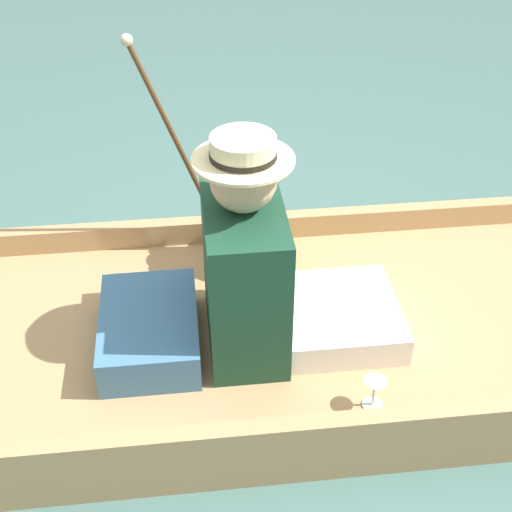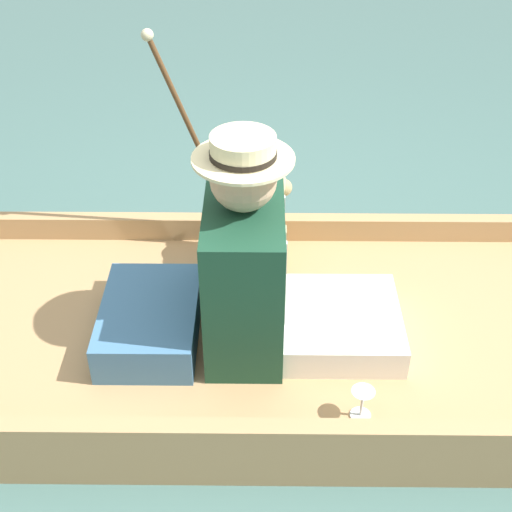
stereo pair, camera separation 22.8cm
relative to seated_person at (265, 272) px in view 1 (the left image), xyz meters
The scene contains 7 objects.
ground_plane 0.43m from the seated_person, 149.84° to the left, with size 16.00×16.00×0.00m, color #476B66.
punt_boat 0.35m from the seated_person, 149.84° to the left, with size 1.15×3.36×0.25m.
seat_cushion 0.45m from the seated_person, 88.65° to the right, with size 0.47×0.33×0.14m.
seated_person is the anchor object (origin of this frame).
teddy_bear 0.44m from the seated_person, behind, with size 0.32×0.19×0.46m.
wine_glass 0.51m from the seated_person, 39.49° to the left, with size 0.07×0.07×0.11m.
walking_cane 0.65m from the seated_person, 152.99° to the right, with size 0.04×0.35×0.91m.
Camera 1 is at (1.89, -0.27, 1.87)m, focal length 50.00 mm.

